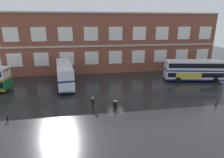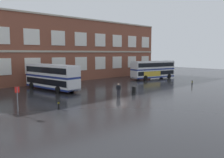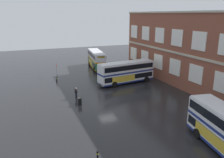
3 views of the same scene
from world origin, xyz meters
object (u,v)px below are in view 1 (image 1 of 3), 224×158
object	(u,v)px
waiting_passenger	(93,102)
safety_bollard_east	(216,104)
double_decker_middle	(65,74)
double_decker_far	(194,70)
safety_bollard_west	(7,116)
station_litter_bin	(115,104)

from	to	relation	value
waiting_passenger	safety_bollard_east	xyz separation A→B (m)	(16.54, -2.07, -0.44)
double_decker_middle	safety_bollard_east	distance (m)	24.67
double_decker_far	safety_bollard_west	distance (m)	32.41
double_decker_far	safety_bollard_east	world-z (taller)	double_decker_far
safety_bollard_west	station_litter_bin	bearing A→B (deg)	5.33
safety_bollard_east	double_decker_far	bearing A→B (deg)	72.24
waiting_passenger	station_litter_bin	world-z (taller)	waiting_passenger
station_litter_bin	safety_bollard_east	bearing A→B (deg)	-7.86
double_decker_far	safety_bollard_east	bearing A→B (deg)	-107.76
waiting_passenger	double_decker_middle	bearing A→B (deg)	112.41
safety_bollard_east	waiting_passenger	bearing A→B (deg)	172.87
waiting_passenger	safety_bollard_west	world-z (taller)	waiting_passenger
double_decker_far	waiting_passenger	xyz separation A→B (m)	(-20.28, -9.61, -1.22)
double_decker_middle	safety_bollard_west	size ratio (longest dim) A/B	11.83
double_decker_far	safety_bollard_west	world-z (taller)	double_decker_far
station_litter_bin	waiting_passenger	bearing A→B (deg)	176.24
station_litter_bin	double_decker_far	bearing A→B (deg)	29.50
waiting_passenger	safety_bollard_west	xyz separation A→B (m)	(-10.15, -1.42, -0.44)
safety_bollard_west	safety_bollard_east	xyz separation A→B (m)	(26.69, -0.65, 0.00)
waiting_passenger	safety_bollard_west	distance (m)	10.25
station_litter_bin	safety_bollard_east	size ratio (longest dim) A/B	1.08
double_decker_middle	waiting_passenger	world-z (taller)	double_decker_middle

